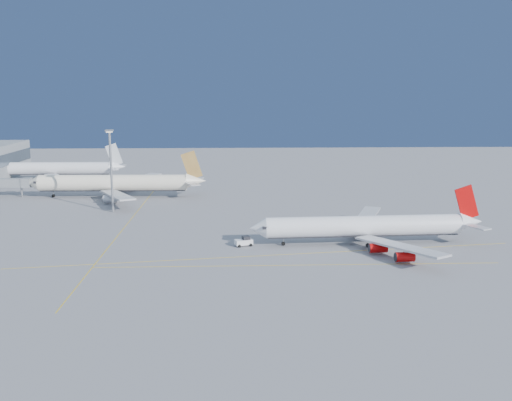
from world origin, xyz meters
name	(u,v)px	position (x,y,z in m)	size (l,w,h in m)	color
ground	(271,248)	(0.00, 0.00, 0.00)	(500.00, 500.00, 0.00)	slate
jet_bridge	(1,183)	(-93.11, 72.00, 5.17)	(23.60, 3.60, 6.90)	gray
taxiway_lines	(212,242)	(-14.71, 6.34, 0.01)	(118.86, 140.00, 0.02)	#E3B50C
airliner_virgin	(369,226)	(24.63, 3.47, 4.43)	(59.60, 53.50, 14.70)	white
airliner_etihad	(117,183)	(-51.29, 70.42, 5.14)	(64.62, 59.84, 16.90)	silver
airliner_third	(58,168)	(-85.31, 113.69, 4.77)	(58.56, 54.15, 15.74)	white
pushback_tug	(244,241)	(-6.62, 2.48, 1.11)	(4.73, 3.69, 2.40)	white
light_mast	(111,164)	(-47.46, 44.10, 15.36)	(2.25, 2.25, 26.03)	gray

